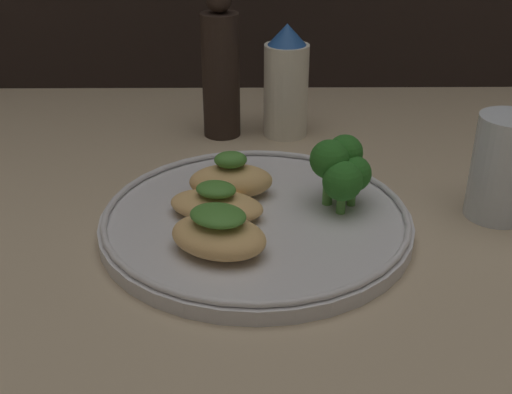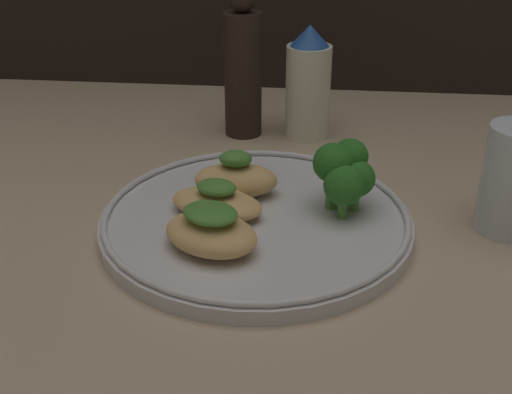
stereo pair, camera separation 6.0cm
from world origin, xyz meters
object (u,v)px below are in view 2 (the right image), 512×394
sauce_bottle (308,85)px  pepper_grinder (243,70)px  plate (256,219)px  broccoli_bunch (345,172)px

sauce_bottle → pepper_grinder: pepper_grinder is taller
plate → pepper_grinder: (-4.12, 24.12, 7.40)cm
sauce_bottle → pepper_grinder: (-8.10, 0.00, 1.63)cm
plate → pepper_grinder: size_ratio=1.61×
plate → broccoli_bunch: size_ratio=4.39×
plate → sauce_bottle: sauce_bottle is taller
plate → broccoli_bunch: (8.17, 2.07, 4.40)cm
sauce_bottle → broccoli_bunch: bearing=-79.3°
plate → pepper_grinder: 25.57cm
sauce_bottle → pepper_grinder: 8.26cm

